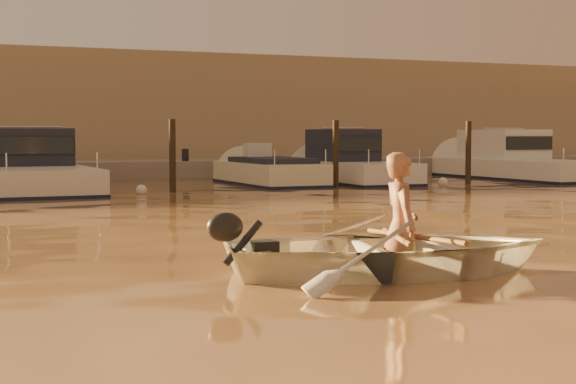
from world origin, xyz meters
name	(u,v)px	position (x,y,z in m)	size (l,w,h in m)	color
ground_plane	(471,253)	(0.00, 0.00, 0.00)	(160.00, 160.00, 0.00)	brown
dinghy	(392,251)	(-1.82, -1.08, 0.27)	(2.66, 3.73, 0.77)	white
person	(401,226)	(-1.72, -1.10, 0.54)	(0.61, 0.40, 1.68)	#9C634E
outboard_motor	(261,253)	(-3.29, -0.76, 0.28)	(0.90, 0.40, 0.70)	black
oar_port	(413,237)	(-1.58, -1.14, 0.42)	(0.06, 0.06, 2.10)	brown
oar_starboard	(396,237)	(-1.77, -1.09, 0.42)	(0.06, 0.06, 2.10)	brown
moored_boat_2	(33,168)	(-3.65, 16.00, 0.62)	(2.68, 8.85, 1.75)	silver
moored_boat_3	(269,177)	(3.55, 16.00, 0.22)	(2.02, 5.85, 0.95)	beige
moored_boat_4	(351,164)	(6.43, 16.00, 0.62)	(2.16, 6.70, 1.75)	white
moored_boat_5	(516,161)	(13.07, 16.00, 0.62)	(2.56, 8.49, 1.75)	white
piling_2	(172,159)	(-0.20, 13.80, 0.90)	(0.18, 0.18, 2.20)	#2D2319
piling_3	(336,157)	(4.80, 13.80, 0.90)	(0.18, 0.18, 2.20)	#2D2319
piling_4	(468,156)	(9.50, 13.80, 0.90)	(0.18, 0.18, 2.20)	#2D2319
fender_c	(141,190)	(-1.23, 13.17, 0.10)	(0.30, 0.30, 0.30)	silver
fender_d	(282,185)	(3.08, 13.84, 0.10)	(0.30, 0.30, 0.30)	orange
fender_e	(443,182)	(8.30, 13.39, 0.10)	(0.30, 0.30, 0.30)	silver
quay	(119,175)	(0.00, 21.50, 0.15)	(52.00, 4.00, 1.00)	gray
waterfront_building	(90,114)	(0.00, 27.00, 2.40)	(46.00, 7.00, 4.80)	#9E8466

